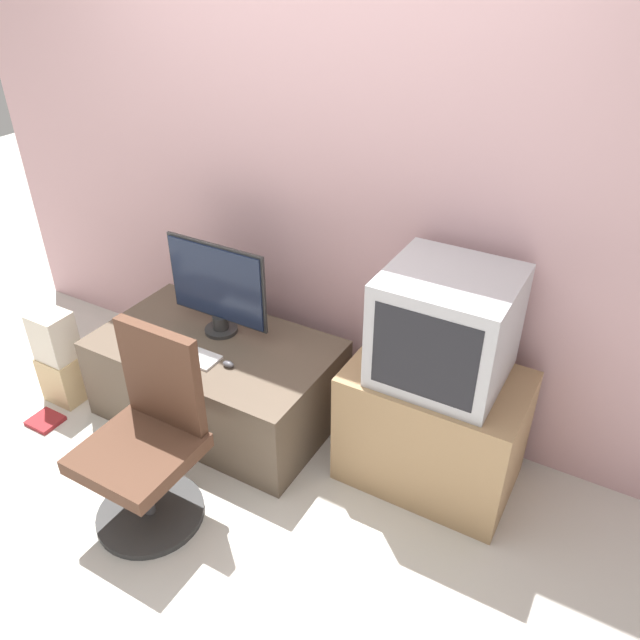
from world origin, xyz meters
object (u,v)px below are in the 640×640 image
at_px(main_monitor, 217,287).
at_px(keyboard, 189,354).
at_px(office_chair, 148,445).
at_px(book, 45,421).
at_px(crt_tv, 446,327).
at_px(cardboard_box_lower, 65,377).
at_px(mouse, 228,364).

distance_m(main_monitor, keyboard, 0.36).
distance_m(office_chair, book, 1.02).
height_order(main_monitor, office_chair, main_monitor).
xyz_separation_m(keyboard, book, (-0.73, -0.39, -0.46)).
bearing_deg(office_chair, keyboard, 111.15).
xyz_separation_m(crt_tv, book, (-1.93, -0.70, -0.84)).
xyz_separation_m(crt_tv, office_chair, (-0.99, -0.83, -0.46)).
height_order(keyboard, cardboard_box_lower, keyboard).
bearing_deg(cardboard_box_lower, book, -74.69).
xyz_separation_m(mouse, book, (-0.96, -0.42, -0.47)).
relative_size(keyboard, crt_tv, 0.62).
distance_m(mouse, book, 1.15).
height_order(keyboard, mouse, mouse).
xyz_separation_m(keyboard, mouse, (0.23, 0.02, 0.01)).
relative_size(keyboard, office_chair, 0.37).
bearing_deg(main_monitor, mouse, -46.79).
relative_size(mouse, office_chair, 0.07).
bearing_deg(cardboard_box_lower, crt_tv, 13.49).
height_order(mouse, office_chair, office_chair).
bearing_deg(book, mouse, 23.30).
relative_size(mouse, book, 0.37).
distance_m(crt_tv, cardboard_box_lower, 2.17).
bearing_deg(main_monitor, book, -138.68).
distance_m(mouse, crt_tv, 1.07).
bearing_deg(book, main_monitor, 41.32).
relative_size(main_monitor, keyboard, 1.76).
bearing_deg(mouse, main_monitor, 133.21).
xyz_separation_m(office_chair, book, (-0.94, 0.13, -0.38)).
relative_size(office_chair, cardboard_box_lower, 3.26).
bearing_deg(office_chair, crt_tv, 39.80).
xyz_separation_m(mouse, cardboard_box_lower, (-1.02, -0.19, -0.34)).
xyz_separation_m(main_monitor, office_chair, (0.19, -0.78, -0.34)).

